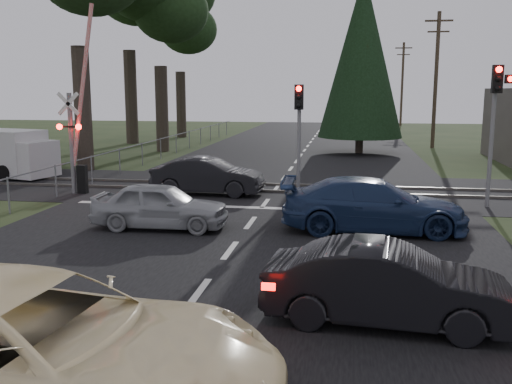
% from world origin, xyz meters
% --- Properties ---
extents(ground, '(120.00, 120.00, 0.00)m').
position_xyz_m(ground, '(0.00, 0.00, 0.00)').
color(ground, '#213116').
rests_on(ground, ground).
extents(road, '(14.00, 100.00, 0.01)m').
position_xyz_m(road, '(0.00, 10.00, 0.01)').
color(road, black).
rests_on(road, ground).
extents(rail_corridor, '(120.00, 8.00, 0.01)m').
position_xyz_m(rail_corridor, '(0.00, 12.00, 0.01)').
color(rail_corridor, black).
rests_on(rail_corridor, ground).
extents(stop_line, '(13.00, 0.35, 0.00)m').
position_xyz_m(stop_line, '(0.00, 8.20, 0.01)').
color(stop_line, silver).
rests_on(stop_line, ground).
extents(rail_near, '(120.00, 0.12, 0.10)m').
position_xyz_m(rail_near, '(0.00, 11.20, 0.05)').
color(rail_near, '#59544C').
rests_on(rail_near, ground).
extents(rail_far, '(120.00, 0.12, 0.10)m').
position_xyz_m(rail_far, '(0.00, 12.80, 0.05)').
color(rail_far, '#59544C').
rests_on(rail_far, ground).
extents(crossing_signal, '(1.62, 0.38, 6.96)m').
position_xyz_m(crossing_signal, '(-7.27, 9.79, 2.06)').
color(crossing_signal, slate).
rests_on(crossing_signal, ground).
extents(traffic_signal_right, '(0.68, 0.48, 4.70)m').
position_xyz_m(traffic_signal_right, '(7.55, 9.47, 3.31)').
color(traffic_signal_right, slate).
rests_on(traffic_signal_right, ground).
extents(traffic_signal_center, '(0.32, 0.48, 4.10)m').
position_xyz_m(traffic_signal_center, '(1.00, 10.68, 2.81)').
color(traffic_signal_center, slate).
rests_on(traffic_signal_center, ground).
extents(utility_pole_mid, '(1.80, 0.26, 9.00)m').
position_xyz_m(utility_pole_mid, '(8.50, 30.00, 4.73)').
color(utility_pole_mid, '#4C3D2D').
rests_on(utility_pole_mid, ground).
extents(utility_pole_far, '(1.80, 0.26, 9.00)m').
position_xyz_m(utility_pole_far, '(8.50, 55.00, 4.73)').
color(utility_pole_far, '#4C3D2D').
rests_on(utility_pole_far, ground).
extents(euc_tree_e, '(6.00, 6.00, 13.20)m').
position_xyz_m(euc_tree_e, '(-11.00, 36.00, 9.51)').
color(euc_tree_e, '#473D33').
rests_on(euc_tree_e, ground).
extents(conifer_tree, '(5.20, 5.20, 11.00)m').
position_xyz_m(conifer_tree, '(3.50, 26.00, 5.99)').
color(conifer_tree, '#473D33').
rests_on(conifer_tree, ground).
extents(fence_left, '(0.10, 36.00, 1.20)m').
position_xyz_m(fence_left, '(-7.80, 22.50, 0.00)').
color(fence_left, slate).
rests_on(fence_left, ground).
extents(cream_coupe, '(6.35, 3.38, 1.70)m').
position_xyz_m(cream_coupe, '(-0.86, -4.46, 0.85)').
color(cream_coupe, '#FAE8B3').
rests_on(cream_coupe, ground).
extents(dark_hatchback, '(4.24, 1.78, 1.36)m').
position_xyz_m(dark_hatchback, '(3.52, -0.95, 0.68)').
color(dark_hatchback, black).
rests_on(dark_hatchback, ground).
extents(silver_car, '(3.88, 1.60, 1.32)m').
position_xyz_m(silver_car, '(-2.42, 4.96, 0.66)').
color(silver_car, '#93969B').
rests_on(silver_car, ground).
extents(blue_sedan, '(5.17, 2.24, 1.48)m').
position_xyz_m(blue_sedan, '(3.55, 5.57, 0.74)').
color(blue_sedan, navy).
rests_on(blue_sedan, ground).
extents(dark_car_far, '(4.27, 1.65, 1.39)m').
position_xyz_m(dark_car_far, '(-2.39, 10.43, 0.69)').
color(dark_car_far, black).
rests_on(dark_car_far, ground).
extents(white_van, '(5.74, 3.22, 2.12)m').
position_xyz_m(white_van, '(-12.83, 13.40, 1.08)').
color(white_van, silver).
rests_on(white_van, ground).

